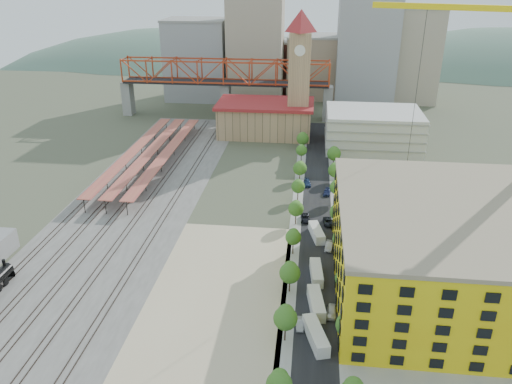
# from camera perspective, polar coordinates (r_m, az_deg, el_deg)

# --- Properties ---
(ground) EXTENTS (400.00, 400.00, 0.00)m
(ground) POSITION_cam_1_polar(r_m,az_deg,el_deg) (127.53, -0.30, -4.50)
(ground) COLOR #474C38
(ground) RESTS_ON ground
(ballast_strip) EXTENTS (36.00, 165.00, 0.06)m
(ballast_strip) POSITION_cam_1_polar(r_m,az_deg,el_deg) (150.73, -13.20, -0.45)
(ballast_strip) COLOR #605E59
(ballast_strip) RESTS_ON ground
(dirt_lot) EXTENTS (28.00, 67.00, 0.06)m
(dirt_lot) POSITION_cam_1_polar(r_m,az_deg,el_deg) (101.86, -4.76, -12.81)
(dirt_lot) COLOR tan
(dirt_lot) RESTS_ON ground
(street_asphalt) EXTENTS (12.00, 170.00, 0.06)m
(street_asphalt) POSITION_cam_1_polar(r_m,az_deg,el_deg) (140.15, 6.95, -1.89)
(street_asphalt) COLOR black
(street_asphalt) RESTS_ON ground
(sidewalk_west) EXTENTS (3.00, 170.00, 0.04)m
(sidewalk_west) POSITION_cam_1_polar(r_m,az_deg,el_deg) (140.17, 4.70, -1.79)
(sidewalk_west) COLOR gray
(sidewalk_west) RESTS_ON ground
(sidewalk_east) EXTENTS (3.00, 170.00, 0.04)m
(sidewalk_east) POSITION_cam_1_polar(r_m,az_deg,el_deg) (140.37, 9.19, -2.00)
(sidewalk_east) COLOR gray
(sidewalk_east) RESTS_ON ground
(construction_pad) EXTENTS (50.00, 90.00, 0.06)m
(construction_pad) POSITION_cam_1_polar(r_m,az_deg,el_deg) (114.14, 21.82, -10.20)
(construction_pad) COLOR gray
(construction_pad) RESTS_ON ground
(rail_tracks) EXTENTS (26.56, 160.00, 0.18)m
(rail_tracks) POSITION_cam_1_polar(r_m,az_deg,el_deg) (151.28, -13.85, -0.37)
(rail_tracks) COLOR #382B23
(rail_tracks) RESTS_ON ground
(platform_canopies) EXTENTS (16.00, 80.00, 4.12)m
(platform_canopies) POSITION_cam_1_polar(r_m,az_deg,el_deg) (174.93, -12.00, 4.54)
(platform_canopies) COLOR #B86746
(platform_canopies) RESTS_ON ground
(station_hall) EXTENTS (38.00, 24.00, 13.10)m
(station_hall) POSITION_cam_1_polar(r_m,az_deg,el_deg) (201.49, 1.08, 8.46)
(station_hall) COLOR tan
(station_hall) RESTS_ON ground
(clock_tower) EXTENTS (12.00, 12.00, 52.00)m
(clock_tower) POSITION_cam_1_polar(r_m,az_deg,el_deg) (193.91, 5.02, 14.43)
(clock_tower) COLOR tan
(clock_tower) RESTS_ON ground
(parking_garage) EXTENTS (34.00, 26.00, 14.00)m
(parking_garage) POSITION_cam_1_polar(r_m,az_deg,el_deg) (190.36, 13.19, 6.98)
(parking_garage) COLOR silver
(parking_garage) RESTS_ON ground
(truss_bridge) EXTENTS (94.00, 9.60, 25.60)m
(truss_bridge) POSITION_cam_1_polar(r_m,az_deg,el_deg) (223.54, -3.55, 13.20)
(truss_bridge) COLOR gray
(truss_bridge) RESTS_ON ground
(construction_building) EXTENTS (44.60, 50.60, 18.80)m
(construction_building) POSITION_cam_1_polar(r_m,az_deg,el_deg) (108.58, 21.04, -6.08)
(construction_building) COLOR #FFF515
(construction_building) RESTS_ON ground
(street_trees) EXTENTS (15.40, 124.40, 8.00)m
(street_trees) POSITION_cam_1_polar(r_m,az_deg,el_deg) (131.24, 6.93, -3.81)
(street_trees) COLOR #3F6F21
(street_trees) RESTS_ON ground
(skyline) EXTENTS (133.00, 46.00, 60.00)m
(skyline) POSITION_cam_1_polar(r_m,az_deg,el_deg) (256.37, 5.35, 15.45)
(skyline) COLOR #9EA0A3
(skyline) RESTS_ON ground
(distant_hills) EXTENTS (647.00, 264.00, 227.00)m
(distant_hills) POSITION_cam_1_polar(r_m,az_deg,el_deg) (398.15, 10.73, 3.02)
(distant_hills) COLOR #4C6B59
(distant_hills) RESTS_ON ground
(site_trailer_a) EXTENTS (5.14, 9.76, 2.59)m
(site_trailer_a) POSITION_cam_1_polar(r_m,az_deg,el_deg) (93.29, 6.85, -15.97)
(site_trailer_a) COLOR silver
(site_trailer_a) RESTS_ON ground
(site_trailer_b) EXTENTS (3.82, 9.69, 2.58)m
(site_trailer_b) POSITION_cam_1_polar(r_m,az_deg,el_deg) (100.71, 6.88, -12.52)
(site_trailer_b) COLOR silver
(site_trailer_b) RESTS_ON ground
(site_trailer_c) EXTENTS (3.06, 8.97, 2.41)m
(site_trailer_c) POSITION_cam_1_polar(r_m,az_deg,el_deg) (109.74, 6.91, -9.15)
(site_trailer_c) COLOR silver
(site_trailer_c) RESTS_ON ground
(site_trailer_d) EXTENTS (4.32, 9.16, 2.42)m
(site_trailer_d) POSITION_cam_1_polar(r_m,az_deg,el_deg) (125.17, 6.94, -4.65)
(site_trailer_d) COLOR silver
(site_trailer_d) RESTS_ON ground
(car_1) EXTENTS (1.64, 4.04, 1.30)m
(car_1) POSITION_cam_1_polar(r_m,az_deg,el_deg) (96.48, 5.00, -14.79)
(car_1) COLOR #A7A8AD
(car_1) RESTS_ON ground
(car_2) EXTENTS (2.73, 5.24, 1.41)m
(car_2) POSITION_cam_1_polar(r_m,az_deg,el_deg) (133.10, 5.66, -2.98)
(car_2) COLOR black
(car_2) RESTS_ON ground
(car_3) EXTENTS (2.59, 5.24, 1.47)m
(car_3) POSITION_cam_1_polar(r_m,az_deg,el_deg) (154.69, 5.87, 1.03)
(car_3) COLOR navy
(car_3) RESTS_ON ground
(car_4) EXTENTS (2.16, 4.62, 1.53)m
(car_4) POSITION_cam_1_polar(r_m,az_deg,el_deg) (99.83, 8.63, -13.39)
(car_4) COLOR silver
(car_4) RESTS_ON ground
(car_5) EXTENTS (2.35, 4.98, 1.58)m
(car_5) POSITION_cam_1_polar(r_m,az_deg,el_deg) (120.83, 8.35, -6.10)
(car_5) COLOR #97969B
(car_5) RESTS_ON ground
(car_6) EXTENTS (2.88, 5.26, 1.40)m
(car_6) POSITION_cam_1_polar(r_m,az_deg,el_deg) (131.79, 8.25, -3.42)
(car_6) COLOR black
(car_6) RESTS_ON ground
(car_7) EXTENTS (2.54, 4.90, 1.36)m
(car_7) POSITION_cam_1_polar(r_m,az_deg,el_deg) (149.02, 8.13, -0.04)
(car_7) COLOR #1A234D
(car_7) RESTS_ON ground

